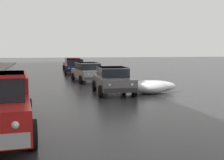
{
  "coord_description": "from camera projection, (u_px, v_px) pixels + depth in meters",
  "views": [
    {
      "loc": [
        -1.18,
        -0.52,
        2.31
      ],
      "look_at": [
        1.47,
        10.37,
        1.23
      ],
      "focal_mm": 49.12,
      "sensor_mm": 36.0,
      "label": 1
    }
  ],
  "objects": [
    {
      "name": "snow_bank_near_corner_right",
      "position": [
        149.0,
        87.0,
        16.64
      ],
      "size": [
        3.08,
        1.03,
        0.69
      ],
      "color": "white",
      "rests_on": "ground"
    },
    {
      "name": "sedan_darkblue_parked_far_down_block",
      "position": [
        75.0,
        66.0,
        30.0
      ],
      "size": [
        2.28,
        4.02,
        1.42
      ],
      "color": "navy",
      "rests_on": "ground"
    },
    {
      "name": "sedan_grey_parked_kerbside_close",
      "position": [
        113.0,
        80.0,
        16.46
      ],
      "size": [
        2.08,
        4.1,
        1.42
      ],
      "color": "slate",
      "rests_on": "ground"
    },
    {
      "name": "snow_bank_far_right_pile",
      "position": [
        150.0,
        87.0,
        16.48
      ],
      "size": [
        2.04,
        1.26,
        0.69
      ],
      "color": "white",
      "rests_on": "ground"
    },
    {
      "name": "sedan_silver_parked_kerbside_mid",
      "position": [
        88.0,
        72.0,
        22.68
      ],
      "size": [
        2.2,
        4.37,
        1.42
      ],
      "color": "#B7B7BC",
      "rests_on": "ground"
    },
    {
      "name": "sedan_red_queued_behind_truck",
      "position": [
        73.0,
        64.0,
        35.69
      ],
      "size": [
        2.08,
        4.04,
        1.42
      ],
      "color": "red",
      "rests_on": "ground"
    }
  ]
}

